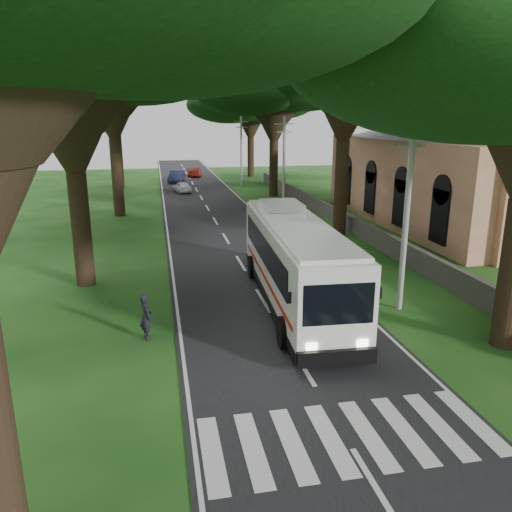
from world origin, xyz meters
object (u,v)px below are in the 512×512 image
distant_car_a (182,187)px  distant_car_b (176,176)px  distant_car_c (194,172)px  pedestrian (146,316)px  church (460,159)px  pole_far (241,150)px  pole_mid (284,166)px  pole_near (407,212)px  coach_bus (294,260)px

distant_car_a → distant_car_b: 9.53m
distant_car_c → pedestrian: (-5.81, -52.20, 0.18)m
church → pole_far: church is taller
pole_mid → distant_car_a: pole_mid is taller
church → pole_mid: size_ratio=3.00×
pole_mid → distant_car_a: bearing=114.2°
church → pole_mid: 13.16m
church → pedestrian: bearing=-144.2°
pole_far → pedestrian: size_ratio=4.58×
distant_car_a → distant_car_c: bearing=-112.6°
distant_car_b → pedestrian: bearing=-82.4°
pole_near → distant_car_c: (-4.70, 51.25, -3.49)m
church → pedestrian: (-22.88, -16.50, -4.04)m
church → coach_bus: 21.95m
pole_near → distant_car_b: (-7.38, 45.60, -3.43)m
pole_near → distant_car_c: bearing=95.2°
pole_mid → distant_car_b: (-7.38, 25.60, -3.43)m
pole_mid → pole_far: size_ratio=1.00×
church → pole_near: size_ratio=3.00×
pole_far → pedestrian: 42.41m
pole_mid → distant_car_a: 17.97m
pole_near → pedestrian: bearing=-174.8°
pole_mid → church: bearing=-19.8°
pole_mid → distant_car_b: 26.86m
coach_bus → pedestrian: 6.82m
coach_bus → distant_car_b: size_ratio=2.88×
pole_far → distant_car_c: (-4.70, 11.25, -3.49)m
pole_far → coach_bus: pole_far is taller
distant_car_c → distant_car_a: bearing=83.5°
distant_car_b → pole_near: bearing=-69.4°
church → distant_car_c: (-17.06, 35.71, -4.22)m
church → coach_bus: church is taller
distant_car_b → church: bearing=-45.3°
pole_far → pole_near: bearing=-90.0°
coach_bus → pedestrian: size_ratio=7.19×
pole_far → distant_car_a: pole_far is taller
pole_mid → distant_car_c: size_ratio=1.76×
distant_car_b → pedestrian: size_ratio=2.49×
distant_car_a → distant_car_b: bearing=-102.2°
distant_car_a → pedestrian: 37.16m
church → distant_car_b: (-19.74, 30.05, -4.16)m
distant_car_b → pole_mid: bearing=-62.5°
pedestrian → pole_far: bearing=-33.3°
church → distant_car_a: 28.69m
distant_car_c → pedestrian: bearing=86.6°
distant_car_a → distant_car_c: size_ratio=0.77×
church → distant_car_a: church is taller
pole_mid → coach_bus: bearing=-102.9°
church → pedestrian: church is taller
pole_near → distant_car_a: size_ratio=2.30×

